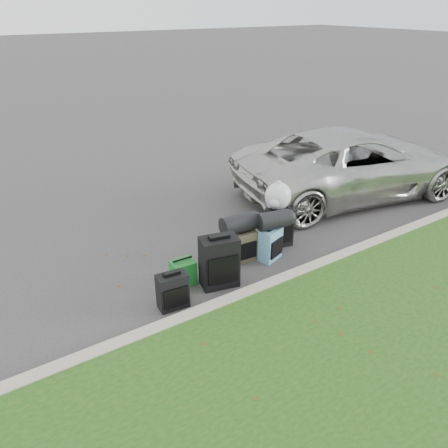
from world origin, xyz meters
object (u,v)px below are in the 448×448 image
suv (353,163)px  suitcase_large_black_left (219,262)px  tote_green (183,273)px  tote_navy (216,249)px  suitcase_olive (244,246)px  suitcase_large_black_right (279,227)px  suitcase_teal (270,244)px  suitcase_small_black (173,291)px

suv → suitcase_large_black_left: 4.37m
tote_green → tote_navy: tote_green is taller
suitcase_large_black_left → suitcase_olive: bearing=41.3°
tote_navy → suitcase_large_black_left: bearing=-113.4°
suitcase_olive → suitcase_large_black_right: size_ratio=0.78×
suitcase_teal → tote_navy: 0.87m
suitcase_olive → suitcase_large_black_right: 0.78m
suitcase_teal → suitcase_olive: bearing=132.9°
suitcase_olive → tote_navy: size_ratio=1.94×
suitcase_teal → tote_navy: (-0.67, 0.54, -0.14)m
suitcase_olive → suitcase_teal: size_ratio=0.94×
suitcase_small_black → suitcase_teal: 1.87m
suv → suitcase_small_black: size_ratio=9.81×
tote_green → tote_navy: size_ratio=1.45×
suitcase_large_black_left → suitcase_large_black_right: size_ratio=1.18×
suitcase_small_black → suitcase_large_black_left: bearing=13.2°
suv → tote_green: suv is taller
suitcase_teal → tote_navy: size_ratio=2.06×
suv → suitcase_small_black: 5.17m
suv → tote_green: size_ratio=13.25×
suitcase_large_black_left → tote_navy: bearing=74.4°
suitcase_small_black → tote_navy: (1.18, 0.81, -0.12)m
suitcase_teal → tote_green: (-1.49, 0.13, -0.08)m
tote_green → suitcase_large_black_left: bearing=-32.9°
suitcase_large_black_right → tote_navy: (-1.07, 0.25, -0.19)m
suitcase_olive → tote_navy: (-0.30, 0.33, -0.12)m
suv → tote_green: (-4.57, -1.06, -0.50)m
suitcase_small_black → suitcase_olive: size_ratio=1.01×
suitcase_large_black_left → suitcase_large_black_right: (1.46, 0.45, -0.06)m
suitcase_olive → suitcase_teal: (0.37, -0.20, 0.01)m
suv → tote_navy: (-3.76, -0.65, -0.56)m
suitcase_olive → tote_navy: bearing=136.7°
suv → suitcase_olive: suv is taller
suitcase_large_black_left → suitcase_olive: (0.69, 0.37, -0.13)m
suitcase_teal → suv: bearing=2.7°
suv → suitcase_large_black_left: (-4.14, -1.35, -0.31)m
suitcase_teal → tote_navy: bearing=123.1°
suv → tote_navy: 3.85m
suitcase_large_black_left → suitcase_olive: suitcase_large_black_left is taller
suitcase_small_black → suitcase_large_black_right: suitcase_large_black_right is taller
suitcase_large_black_left → suitcase_large_black_right: suitcase_large_black_left is taller
suitcase_small_black → suitcase_large_black_left: size_ratio=0.66×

